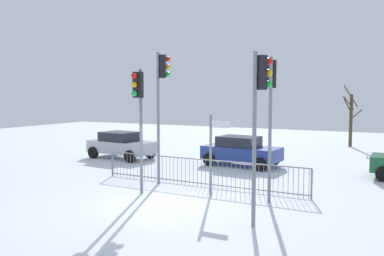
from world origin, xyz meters
name	(u,v)px	position (x,y,z in m)	size (l,w,h in m)	color
ground_plane	(159,204)	(0.00, 0.00, 0.00)	(60.00, 60.00, 0.00)	white
traffic_light_mid_right	(139,103)	(-1.32, 0.80, 3.25)	(0.33, 0.57, 4.44)	slate
traffic_light_foreground_right	(271,97)	(3.08, 1.95, 3.48)	(0.36, 0.56, 4.76)	slate
traffic_light_rear_right	(161,88)	(-1.55, 2.72, 3.79)	(0.45, 0.48, 5.19)	slate
traffic_light_rear_left	(259,99)	(3.53, -0.68, 3.42)	(0.46, 0.48, 4.68)	slate
direction_sign_post	(212,150)	(1.04, 1.87, 1.61)	(0.79, 0.09, 2.86)	slate
pedestrian_guard_railing	(199,172)	(0.00, 2.98, 0.55)	(8.61, 0.24, 1.07)	slate
car_blue_trailing	(241,150)	(-0.14, 7.99, 0.77)	(3.94, 2.21, 1.47)	navy
car_silver_mid	(121,145)	(-6.91, 7.24, 0.77)	(3.96, 2.27, 1.47)	#B2B5BA
bare_tree_left	(351,118)	(3.91, 18.37, 1.95)	(1.27, 1.27, 4.18)	#473828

